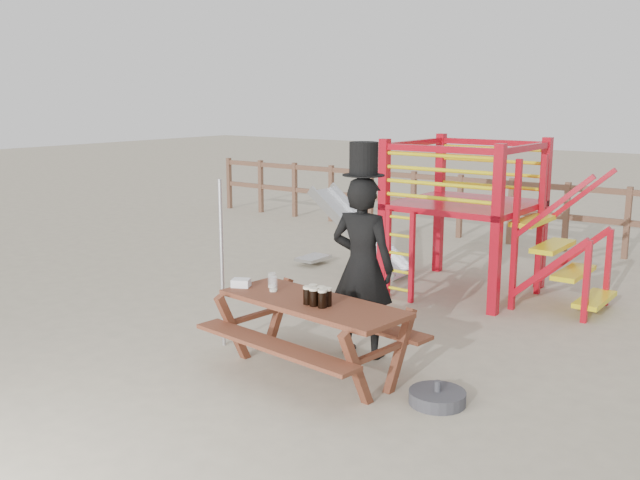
# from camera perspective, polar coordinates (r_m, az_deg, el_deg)

# --- Properties ---
(ground) EXTENTS (60.00, 60.00, 0.00)m
(ground) POSITION_cam_1_polar(r_m,az_deg,el_deg) (7.30, -2.73, -9.85)
(ground) COLOR #B2A68A
(ground) RESTS_ON ground
(back_fence) EXTENTS (15.09, 0.09, 1.20)m
(back_fence) POSITION_cam_1_polar(r_m,az_deg,el_deg) (13.13, 17.05, 2.58)
(back_fence) COLOR brown
(back_fence) RESTS_ON ground
(playground_fort) EXTENTS (4.71, 1.84, 2.10)m
(playground_fort) POSITION_cam_1_polar(r_m,az_deg,el_deg) (9.90, 11.07, 2.08)
(playground_fort) COLOR #B30B1B
(playground_fort) RESTS_ON ground
(picnic_table) EXTENTS (2.03, 1.51, 0.74)m
(picnic_table) POSITION_cam_1_polar(r_m,az_deg,el_deg) (6.89, -0.60, -7.06)
(picnic_table) COLOR brown
(picnic_table) RESTS_ON ground
(man_with_hat) EXTENTS (0.73, 0.53, 2.21)m
(man_with_hat) POSITION_cam_1_polar(r_m,az_deg,el_deg) (7.28, 3.41, -1.77)
(man_with_hat) COLOR black
(man_with_hat) RESTS_ON ground
(metal_pole) EXTENTS (0.04, 0.04, 1.81)m
(metal_pole) POSITION_cam_1_polar(r_m,az_deg,el_deg) (7.62, -7.85, -1.91)
(metal_pole) COLOR #B2B2B7
(metal_pole) RESTS_ON ground
(parasol_base) EXTENTS (0.50, 0.50, 0.21)m
(parasol_base) POSITION_cam_1_polar(r_m,az_deg,el_deg) (6.48, 9.37, -12.31)
(parasol_base) COLOR #39393E
(parasol_base) RESTS_ON ground
(paper_bag) EXTENTS (0.22, 0.21, 0.08)m
(paper_bag) POSITION_cam_1_polar(r_m,az_deg,el_deg) (7.33, -6.33, -3.43)
(paper_bag) COLOR white
(paper_bag) RESTS_ON picnic_table
(stout_pints) EXTENTS (0.26, 0.18, 0.17)m
(stout_pints) POSITION_cam_1_polar(r_m,az_deg,el_deg) (6.65, -0.20, -4.50)
(stout_pints) COLOR black
(stout_pints) RESTS_ON picnic_table
(empty_glasses) EXTENTS (0.19, 0.19, 0.15)m
(empty_glasses) POSITION_cam_1_polar(r_m,az_deg,el_deg) (7.20, -3.81, -3.43)
(empty_glasses) COLOR silver
(empty_glasses) RESTS_ON picnic_table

